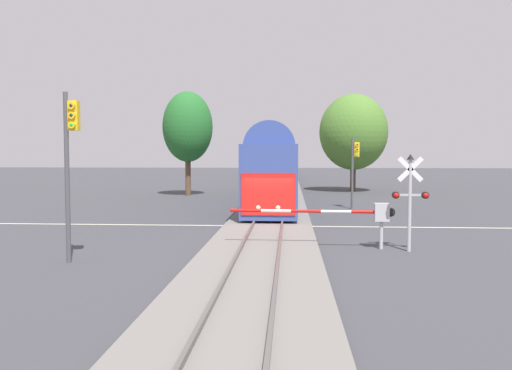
{
  "coord_description": "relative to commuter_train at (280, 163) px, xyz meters",
  "views": [
    {
      "loc": [
        1.09,
        -26.57,
        3.73
      ],
      "look_at": [
        -0.78,
        1.97,
        2.0
      ],
      "focal_mm": 36.4,
      "sensor_mm": 36.0,
      "label": 1
    }
  ],
  "objects": [
    {
      "name": "commuter_train",
      "position": [
        0.0,
        0.0,
        0.0
      ],
      "size": [
        3.04,
        64.43,
        5.16
      ],
      "color": "#384C93",
      "rests_on": "railway_track"
    },
    {
      "name": "oak_behind_train",
      "position": [
        -7.98,
        -10.43,
        3.35
      ],
      "size": [
        4.43,
        4.43,
        9.23
      ],
      "color": "brown",
      "rests_on": "ground"
    },
    {
      "name": "ground_plane",
      "position": [
        -0.0,
        -29.58,
        -2.74
      ],
      "size": [
        220.0,
        220.0,
        0.0
      ],
      "primitive_type": "plane",
      "color": "#3D3D42"
    },
    {
      "name": "railway_track",
      "position": [
        -0.0,
        -29.58,
        -2.64
      ],
      "size": [
        4.4,
        80.0,
        0.32
      ],
      "color": "slate",
      "rests_on": "ground"
    },
    {
      "name": "elm_centre_background",
      "position": [
        7.31,
        -4.52,
        3.11
      ],
      "size": [
        6.66,
        6.66,
        9.58
      ],
      "color": "#4C3828",
      "rests_on": "ground"
    },
    {
      "name": "traffic_signal_far_side",
      "position": [
        5.43,
        -20.88,
        0.49
      ],
      "size": [
        0.53,
        0.38,
        4.8
      ],
      "color": "#4C4C51",
      "rests_on": "ground"
    },
    {
      "name": "road_centre_stripe",
      "position": [
        -0.0,
        -29.58,
        -2.73
      ],
      "size": [
        44.0,
        0.2,
        0.01
      ],
      "color": "beige",
      "rests_on": "ground"
    },
    {
      "name": "traffic_signal_near_left",
      "position": [
        -6.34,
        -39.03,
        1.15
      ],
      "size": [
        0.53,
        0.38,
        5.81
      ],
      "color": "#4C4C51",
      "rests_on": "ground"
    },
    {
      "name": "crossing_gate_near",
      "position": [
        3.87,
        -35.75,
        -1.35
      ],
      "size": [
        6.49,
        0.4,
        1.8
      ],
      "color": "#B7B7BC",
      "rests_on": "ground"
    },
    {
      "name": "crossing_signal_mast",
      "position": [
        5.64,
        -36.23,
        -0.46
      ],
      "size": [
        1.36,
        0.44,
        3.72
      ],
      "color": "#B2B2B7",
      "rests_on": "ground"
    }
  ]
}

